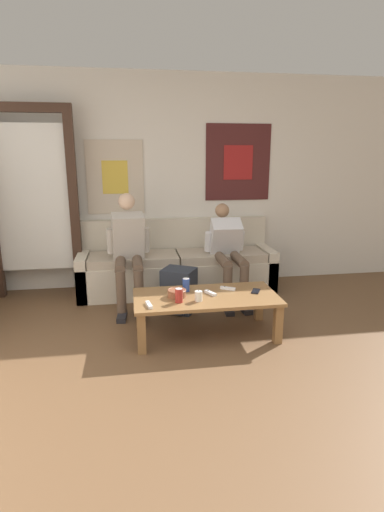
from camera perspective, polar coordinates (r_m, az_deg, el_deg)
The scene contains 16 objects.
ground_plane at distance 2.63m, azimuth 4.26°, elevation -23.98°, with size 18.00×18.00×0.00m, color brown.
wall_back at distance 4.98m, azimuth -3.31°, elevation 10.41°, with size 10.00×0.07×2.55m.
door_frame at distance 4.86m, azimuth -21.93°, elevation 8.37°, with size 1.00×0.10×2.15m.
couch at distance 4.83m, azimuth -2.17°, elevation -1.60°, with size 2.31×0.67×0.85m.
coffee_table at distance 3.64m, azimuth 2.00°, elevation -6.51°, with size 1.30×0.63×0.38m.
person_seated_adult at distance 4.37m, azimuth -9.08°, elevation 1.30°, with size 0.47×0.85×1.21m.
person_seated_teen at distance 4.54m, azimuth 5.11°, elevation 1.05°, with size 0.47×0.96×1.06m.
backpack at distance 4.21m, azimuth -1.92°, elevation -5.05°, with size 0.41×0.40×0.46m.
ceramic_bowl at distance 3.58m, azimuth -2.19°, elevation -5.27°, with size 0.17×0.17×0.07m.
pillar_candle at distance 3.48m, azimuth 0.94°, elevation -5.74°, with size 0.07×0.07×0.10m.
drink_can_blue at distance 3.71m, azimuth -0.89°, elevation -4.14°, with size 0.07×0.07×0.12m.
drink_can_red at distance 3.45m, azimuth -1.88°, elevation -5.65°, with size 0.07×0.07×0.12m.
game_controller_near_left at distance 3.40m, azimuth -6.17°, elevation -6.94°, with size 0.06×0.15×0.03m.
game_controller_near_right at distance 3.65m, azimuth 2.64°, elevation -5.30°, with size 0.10×0.14×0.03m.
game_controller_far_center at distance 3.79m, azimuth 5.13°, elevation -4.62°, with size 0.14×0.11×0.03m.
cell_phone at distance 3.76m, azimuth 9.10°, elevation -4.97°, with size 0.12×0.15×0.01m.
Camera 1 is at (-0.50, -1.99, 1.64)m, focal length 28.00 mm.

